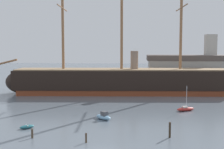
# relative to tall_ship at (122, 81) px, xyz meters

# --- Properties ---
(tall_ship) EXTENTS (67.64, 15.62, 32.52)m
(tall_ship) POSITION_rel_tall_ship_xyz_m (0.00, 0.00, 0.00)
(tall_ship) COLOR brown
(tall_ship) RESTS_ON ground
(dinghy_foreground_left) EXTENTS (2.34, 2.27, 0.54)m
(dinghy_foreground_left) POSITION_rel_tall_ship_xyz_m (-12.45, -35.30, -3.27)
(dinghy_foreground_left) COLOR #236670
(dinghy_foreground_left) RESTS_ON ground
(motorboat_near_centre) EXTENTS (3.43, 3.31, 1.41)m
(motorboat_near_centre) POSITION_rel_tall_ship_xyz_m (-1.47, -28.50, -3.05)
(motorboat_near_centre) COLOR #7FB2D6
(motorboat_near_centre) RESTS_ON ground
(sailboat_mid_right) EXTENTS (3.91, 2.62, 4.92)m
(sailboat_mid_right) POSITION_rel_tall_ship_xyz_m (13.64, -20.30, -3.13)
(sailboat_mid_right) COLOR #B22D28
(sailboat_mid_right) RESTS_ON ground
(motorboat_distant_centre) EXTENTS (2.78, 3.67, 1.43)m
(motorboat_distant_centre) POSITION_rel_tall_ship_xyz_m (1.47, 20.11, -3.04)
(motorboat_distant_centre) COLOR #1E284C
(motorboat_distant_centre) RESTS_ON ground
(mooring_piling_nearest) EXTENTS (0.30, 0.30, 2.13)m
(mooring_piling_nearest) POSITION_rel_tall_ship_xyz_m (8.78, -38.00, -2.48)
(mooring_piling_nearest) COLOR #382B1E
(mooring_piling_nearest) RESTS_ON ground
(mooring_piling_left_pair) EXTENTS (0.30, 0.30, 1.26)m
(mooring_piling_left_pair) POSITION_rel_tall_ship_xyz_m (-9.93, -39.91, -2.91)
(mooring_piling_left_pair) COLOR #4C3D2D
(mooring_piling_left_pair) RESTS_ON ground
(mooring_piling_right_pair) EXTENTS (0.24, 0.24, 1.26)m
(mooring_piling_right_pair) POSITION_rel_tall_ship_xyz_m (-2.27, -41.22, -2.91)
(mooring_piling_right_pair) COLOR #423323
(mooring_piling_right_pair) RESTS_ON ground
(seagull_in_flight) EXTENTS (0.98, 0.91, 0.13)m
(seagull_in_flight) POSITION_rel_tall_ship_xyz_m (3.86, -9.59, 8.45)
(seagull_in_flight) COLOR silver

